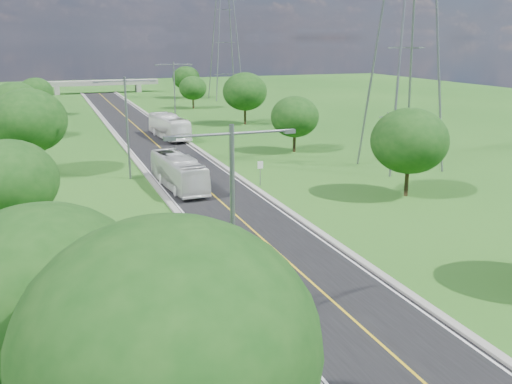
# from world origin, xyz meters

# --- Properties ---
(ground) EXTENTS (260.00, 260.00, 0.00)m
(ground) POSITION_xyz_m (0.00, 60.00, 0.00)
(ground) COLOR #1E5016
(ground) RESTS_ON ground
(road) EXTENTS (8.00, 150.00, 0.06)m
(road) POSITION_xyz_m (0.00, 66.00, 0.03)
(road) COLOR black
(road) RESTS_ON ground
(curb_left) EXTENTS (0.50, 150.00, 0.22)m
(curb_left) POSITION_xyz_m (-4.25, 66.00, 0.11)
(curb_left) COLOR gray
(curb_left) RESTS_ON ground
(curb_right) EXTENTS (0.50, 150.00, 0.22)m
(curb_right) POSITION_xyz_m (4.25, 66.00, 0.11)
(curb_right) COLOR gray
(curb_right) RESTS_ON ground
(speed_limit_sign) EXTENTS (0.55, 0.09, 2.40)m
(speed_limit_sign) POSITION_xyz_m (5.20, 37.98, 1.60)
(speed_limit_sign) COLOR slate
(speed_limit_sign) RESTS_ON ground
(overpass) EXTENTS (30.00, 3.00, 3.20)m
(overpass) POSITION_xyz_m (0.00, 140.00, 2.41)
(overpass) COLOR gray
(overpass) RESTS_ON ground
(streetlight_near_left) EXTENTS (5.90, 0.25, 10.00)m
(streetlight_near_left) POSITION_xyz_m (-6.00, 12.00, 5.94)
(streetlight_near_left) COLOR slate
(streetlight_near_left) RESTS_ON ground
(streetlight_mid_left) EXTENTS (5.90, 0.25, 10.00)m
(streetlight_mid_left) POSITION_xyz_m (-6.00, 45.00, 5.94)
(streetlight_mid_left) COLOR slate
(streetlight_mid_left) RESTS_ON ground
(streetlight_far_right) EXTENTS (5.90, 0.25, 10.00)m
(streetlight_far_right) POSITION_xyz_m (6.00, 78.00, 5.94)
(streetlight_far_right) COLOR slate
(streetlight_far_right) RESTS_ON ground
(power_tower_near) EXTENTS (9.00, 6.40, 28.00)m
(power_tower_near) POSITION_xyz_m (22.00, 40.00, 14.01)
(power_tower_near) COLOR slate
(power_tower_near) RESTS_ON ground
(power_tower_far) EXTENTS (9.00, 6.40, 28.00)m
(power_tower_far) POSITION_xyz_m (26.00, 115.00, 14.01)
(power_tower_far) COLOR slate
(power_tower_far) RESTS_ON ground
(tree_la) EXTENTS (7.14, 7.14, 8.30)m
(tree_la) POSITION_xyz_m (-14.00, 8.00, 5.27)
(tree_la) COLOR black
(tree_la) RESTS_ON ground
(tree_lb) EXTENTS (6.30, 6.30, 7.33)m
(tree_lb) POSITION_xyz_m (-16.00, 28.00, 4.64)
(tree_lb) COLOR black
(tree_lb) RESTS_ON ground
(tree_lc) EXTENTS (7.56, 7.56, 8.79)m
(tree_lc) POSITION_xyz_m (-15.00, 50.00, 5.58)
(tree_lc) COLOR black
(tree_lc) RESTS_ON ground
(tree_ld) EXTENTS (6.72, 6.72, 7.82)m
(tree_ld) POSITION_xyz_m (-17.00, 74.00, 4.95)
(tree_ld) COLOR black
(tree_ld) RESTS_ON ground
(tree_le) EXTENTS (5.88, 5.88, 6.84)m
(tree_le) POSITION_xyz_m (-14.50, 98.00, 4.33)
(tree_le) COLOR black
(tree_le) RESTS_ON ground
(tree_lf) EXTENTS (7.98, 7.98, 9.28)m
(tree_lf) POSITION_xyz_m (-11.00, 2.00, 5.89)
(tree_lf) COLOR black
(tree_lf) RESTS_ON ground
(tree_rb) EXTENTS (6.72, 6.72, 7.82)m
(tree_rb) POSITION_xyz_m (16.00, 30.00, 4.95)
(tree_rb) COLOR black
(tree_rb) RESTS_ON ground
(tree_rc) EXTENTS (5.88, 5.88, 6.84)m
(tree_rc) POSITION_xyz_m (15.00, 52.00, 4.33)
(tree_rc) COLOR black
(tree_rc) RESTS_ON ground
(tree_rd) EXTENTS (7.14, 7.14, 8.30)m
(tree_rd) POSITION_xyz_m (17.00, 76.00, 5.27)
(tree_rd) COLOR black
(tree_rd) RESTS_ON ground
(tree_re) EXTENTS (5.46, 5.46, 6.35)m
(tree_re) POSITION_xyz_m (14.50, 100.00, 4.02)
(tree_re) COLOR black
(tree_re) RESTS_ON ground
(tree_rf) EXTENTS (6.30, 6.30, 7.33)m
(tree_rf) POSITION_xyz_m (18.00, 120.00, 4.64)
(tree_rf) COLOR black
(tree_rf) RESTS_ON ground
(bus_outbound) EXTENTS (3.69, 11.84, 3.25)m
(bus_outbound) POSITION_xyz_m (2.61, 66.85, 1.68)
(bus_outbound) COLOR white
(bus_outbound) RESTS_ON road
(bus_inbound) EXTENTS (3.23, 11.03, 3.04)m
(bus_inbound) POSITION_xyz_m (-2.28, 39.70, 1.58)
(bus_inbound) COLOR silver
(bus_inbound) RESTS_ON road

